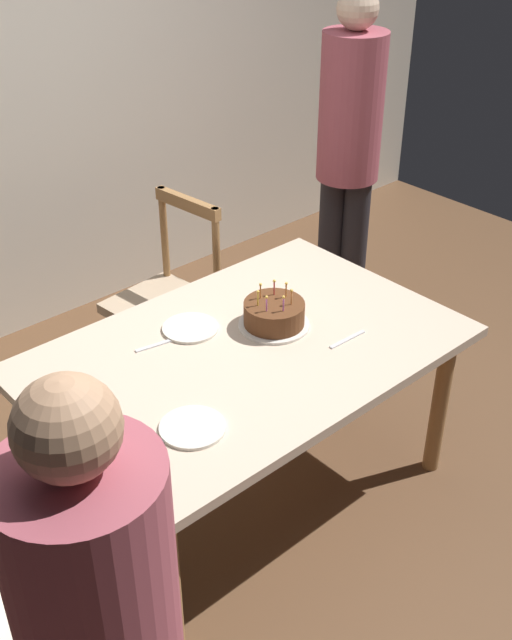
{
  "coord_description": "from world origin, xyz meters",
  "views": [
    {
      "loc": [
        -1.59,
        -1.83,
        2.39
      ],
      "look_at": [
        0.05,
        0.0,
        0.84
      ],
      "focal_mm": 43.63,
      "sensor_mm": 36.0,
      "label": 1
    }
  ],
  "objects_px": {
    "plate_near_celebrant": "(193,427)",
    "chair_spindle_back": "(167,303)",
    "dining_table": "(246,365)",
    "birthday_cake": "(274,315)",
    "person_guest": "(349,147)",
    "plate_far_side": "(190,328)"
  },
  "relations": [
    {
      "from": "plate_far_side",
      "to": "chair_spindle_back",
      "type": "relative_size",
      "value": 0.23
    },
    {
      "from": "birthday_cake",
      "to": "plate_far_side",
      "type": "bearing_deg",
      "value": 142.58
    },
    {
      "from": "birthday_cake",
      "to": "person_guest",
      "type": "bearing_deg",
      "value": 30.02
    },
    {
      "from": "birthday_cake",
      "to": "plate_far_side",
      "type": "relative_size",
      "value": 1.27
    },
    {
      "from": "dining_table",
      "to": "birthday_cake",
      "type": "relative_size",
      "value": 5.73
    },
    {
      "from": "person_guest",
      "to": "plate_far_side",
      "type": "bearing_deg",
      "value": -162.1
    },
    {
      "from": "dining_table",
      "to": "plate_near_celebrant",
      "type": "xyz_separation_m",
      "value": [
        -0.44,
        -0.24,
        0.09
      ]
    },
    {
      "from": "plate_far_side",
      "to": "birthday_cake",
      "type": "bearing_deg",
      "value": -37.42
    },
    {
      "from": "person_guest",
      "to": "plate_near_celebrant",
      "type": "bearing_deg",
      "value": -152.03
    },
    {
      "from": "person_guest",
      "to": "birthday_cake",
      "type": "bearing_deg",
      "value": -149.98
    },
    {
      "from": "birthday_cake",
      "to": "person_guest",
      "type": "relative_size",
      "value": 0.16
    },
    {
      "from": "plate_near_celebrant",
      "to": "plate_far_side",
      "type": "distance_m",
      "value": 0.6
    },
    {
      "from": "plate_far_side",
      "to": "plate_near_celebrant",
      "type": "bearing_deg",
      "value": -127.11
    },
    {
      "from": "plate_near_celebrant",
      "to": "chair_spindle_back",
      "type": "bearing_deg",
      "value": 58.23
    },
    {
      "from": "plate_far_side",
      "to": "person_guest",
      "type": "xyz_separation_m",
      "value": [
        1.37,
        0.44,
        0.29
      ]
    },
    {
      "from": "dining_table",
      "to": "plate_far_side",
      "type": "distance_m",
      "value": 0.27
    },
    {
      "from": "plate_near_celebrant",
      "to": "chair_spindle_back",
      "type": "relative_size",
      "value": 0.23
    },
    {
      "from": "person_guest",
      "to": "dining_table",
      "type": "bearing_deg",
      "value": -152.17
    },
    {
      "from": "birthday_cake",
      "to": "chair_spindle_back",
      "type": "distance_m",
      "value": 0.88
    },
    {
      "from": "dining_table",
      "to": "birthday_cake",
      "type": "xyz_separation_m",
      "value": [
        0.18,
        0.04,
        0.13
      ]
    },
    {
      "from": "chair_spindle_back",
      "to": "dining_table",
      "type": "bearing_deg",
      "value": -105.41
    },
    {
      "from": "plate_far_side",
      "to": "chair_spindle_back",
      "type": "bearing_deg",
      "value": 62.84
    }
  ]
}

